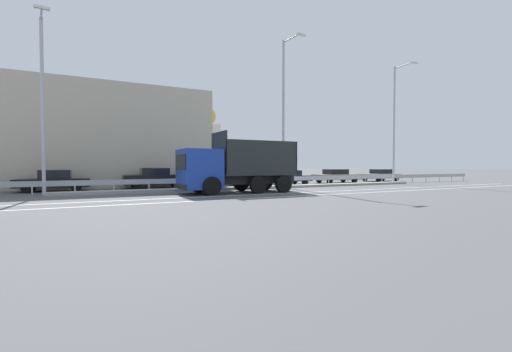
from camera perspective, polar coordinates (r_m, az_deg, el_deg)
ground_plane at (r=22.90m, az=5.47°, el=-2.38°), size 320.00×320.00×0.00m
lane_strip_0 at (r=19.23m, az=-0.60°, el=-3.14°), size 51.00×0.16×0.01m
lane_strip_1 at (r=17.59m, az=2.21°, el=-3.59°), size 51.00×0.16×0.01m
median_island at (r=25.01m, az=2.32°, el=-1.82°), size 28.05×1.10×0.18m
median_guardrail at (r=25.83m, az=1.24°, el=-0.64°), size 51.00×0.09×0.78m
dump_truck at (r=20.40m, az=-5.34°, el=0.85°), size 7.25×2.75×3.63m
median_road_sign at (r=24.90m, az=2.07°, el=0.89°), size 0.73×0.16×2.43m
street_lamp_0 at (r=21.78m, az=-32.03°, el=10.98°), size 0.72×2.14×9.51m
street_lamp_1 at (r=25.78m, az=4.78°, el=11.33°), size 0.71×2.21×10.89m
street_lamp_2 at (r=33.79m, az=22.21°, el=8.69°), size 0.71×2.34×10.61m
parked_car_1 at (r=25.14m, az=-30.63°, el=-0.68°), size 4.28×2.08×1.37m
parked_car_2 at (r=25.74m, az=-16.28°, el=-0.33°), size 4.63×2.10×1.47m
parked_car_3 at (r=27.91m, az=-5.40°, el=-0.26°), size 4.14×2.18×1.31m
parked_car_4 at (r=29.96m, az=5.35°, el=-0.19°), size 4.05×2.07×1.24m
parked_car_5 at (r=33.69m, az=13.25°, el=0.03°), size 4.76×2.05×1.31m
parked_car_6 at (r=38.55m, az=20.08°, el=0.15°), size 4.33×2.04×1.27m
background_building_0 at (r=34.40m, az=-24.03°, el=5.28°), size 15.26×15.59×7.73m
church_tower at (r=51.72m, az=-8.48°, el=5.60°), size 3.60×3.60×11.49m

